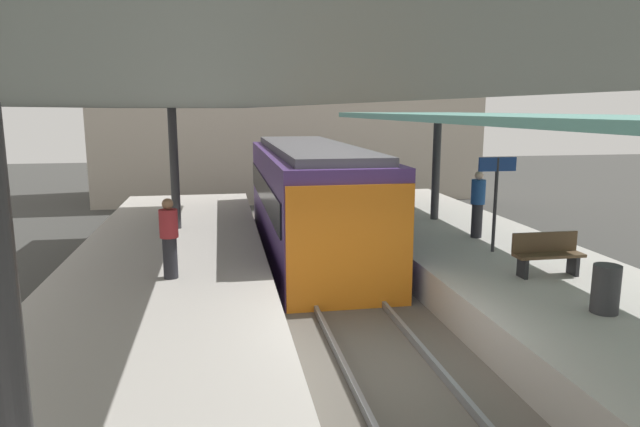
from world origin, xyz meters
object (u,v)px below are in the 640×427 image
(litter_bin, at_px, (606,289))
(platform_bench, at_px, (547,253))
(passenger_mid_platform, at_px, (478,203))
(commuter_train, at_px, (311,199))
(platform_sign, at_px, (496,183))
(passenger_far_end, at_px, (169,237))

(litter_bin, bearing_deg, platform_bench, 83.26)
(platform_bench, xyz_separation_m, passenger_mid_platform, (0.13, 3.41, 0.44))
(commuter_train, xyz_separation_m, passenger_mid_platform, (3.95, -2.50, 0.17))
(platform_bench, xyz_separation_m, platform_sign, (-0.15, 1.95, 1.16))
(platform_bench, distance_m, litter_bin, 2.11)
(platform_bench, height_order, passenger_mid_platform, passenger_mid_platform)
(litter_bin, distance_m, passenger_mid_platform, 5.53)
(platform_bench, relative_size, platform_sign, 0.63)
(passenger_mid_platform, xyz_separation_m, passenger_far_end, (-7.53, -2.28, -0.08))
(commuter_train, relative_size, litter_bin, 12.61)
(commuter_train, height_order, platform_sign, commuter_train)
(commuter_train, xyz_separation_m, litter_bin, (3.57, -7.99, -0.33))
(commuter_train, distance_m, passenger_far_end, 5.97)
(platform_bench, distance_m, passenger_far_end, 7.49)
(platform_bench, distance_m, passenger_mid_platform, 3.44)
(litter_bin, bearing_deg, passenger_mid_platform, 86.11)
(platform_sign, xyz_separation_m, litter_bin, (-0.10, -4.05, -1.22))
(passenger_mid_platform, bearing_deg, passenger_far_end, -163.13)
(platform_bench, height_order, litter_bin, platform_bench)
(passenger_mid_platform, bearing_deg, commuter_train, 147.68)
(passenger_mid_platform, relative_size, passenger_far_end, 1.08)
(platform_sign, relative_size, passenger_mid_platform, 1.28)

